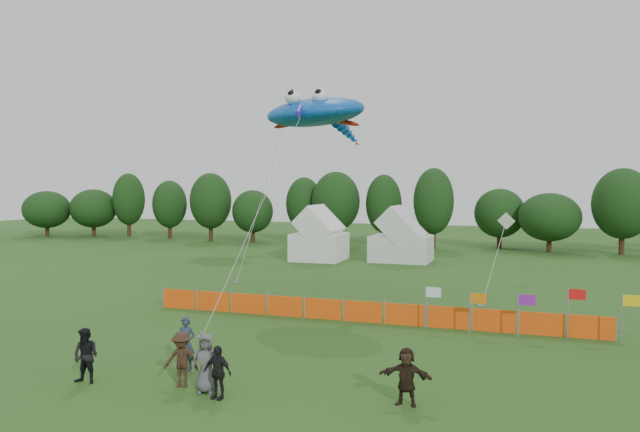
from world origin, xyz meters
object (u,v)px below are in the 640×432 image
(tent_left, at_px, (319,238))
(barrier_fence, at_px, (363,312))
(spectator_e, at_px, (206,363))
(spectator_d, at_px, (218,372))
(spectator_c, at_px, (181,359))
(spectator_a, at_px, (186,343))
(spectator_f, at_px, (406,376))
(tent_right, at_px, (401,240))
(stingray_kite, at_px, (318,114))
(spectator_b, at_px, (86,356))

(tent_left, xyz_separation_m, barrier_fence, (9.76, -21.94, -1.40))
(tent_left, xyz_separation_m, spectator_e, (7.69, -33.18, -0.97))
(spectator_d, distance_m, spectator_e, 0.74)
(tent_left, relative_size, spectator_c, 2.38)
(barrier_fence, bearing_deg, spectator_c, -105.61)
(spectator_d, bearing_deg, tent_left, 111.56)
(barrier_fence, relative_size, spectator_a, 11.59)
(spectator_c, xyz_separation_m, spectator_f, (7.19, 0.74, -0.04))
(tent_right, relative_size, spectator_a, 2.65)
(spectator_c, bearing_deg, tent_right, 81.72)
(spectator_a, distance_m, stingray_kite, 16.90)
(tent_right, bearing_deg, spectator_a, -91.69)
(spectator_a, relative_size, spectator_b, 1.04)
(spectator_d, bearing_deg, spectator_e, 155.75)
(spectator_b, xyz_separation_m, spectator_f, (10.36, 1.44, -0.05))
(spectator_a, xyz_separation_m, spectator_f, (8.03, -0.92, -0.09))
(spectator_b, bearing_deg, spectator_c, 10.28)
(spectator_d, bearing_deg, stingray_kite, 106.07)
(tent_right, relative_size, spectator_b, 2.75)
(tent_right, bearing_deg, spectator_f, -78.17)
(tent_left, relative_size, spectator_d, 2.60)
(barrier_fence, height_order, stingray_kite, stingray_kite)
(spectator_d, distance_m, stingray_kite, 19.02)
(barrier_fence, distance_m, spectator_a, 10.17)
(barrier_fence, bearing_deg, spectator_f, -68.24)
(barrier_fence, distance_m, spectator_f, 11.09)
(spectator_b, xyz_separation_m, spectator_c, (3.17, 0.71, -0.01))
(tent_right, bearing_deg, spectator_b, -95.36)
(spectator_d, relative_size, spectator_f, 0.96)
(barrier_fence, height_order, spectator_d, spectator_d)
(spectator_b, xyz_separation_m, spectator_e, (4.18, 0.50, 0.02))
(spectator_a, distance_m, spectator_d, 3.34)
(spectator_e, height_order, spectator_f, spectator_e)
(spectator_f, bearing_deg, spectator_a, 175.58)
(spectator_b, distance_m, spectator_c, 3.25)
(tent_right, height_order, spectator_d, tent_right)
(spectator_f, distance_m, stingray_kite, 19.43)
(tent_left, bearing_deg, spectator_c, -78.54)
(tent_left, bearing_deg, spectator_e, -76.95)
(tent_right, xyz_separation_m, spectator_c, (-0.13, -34.47, -0.89))
(spectator_e, xyz_separation_m, spectator_f, (6.18, 0.94, -0.08))
(tent_right, bearing_deg, spectator_c, -90.22)
(spectator_e, bearing_deg, tent_left, 87.34)
(tent_left, xyz_separation_m, stingray_kite, (5.91, -17.33, 8.55))
(spectator_c, distance_m, spectator_d, 1.73)
(tent_right, relative_size, spectator_c, 2.79)
(tent_left, relative_size, spectator_e, 2.29)
(tent_right, bearing_deg, stingray_kite, -92.74)
(spectator_c, bearing_deg, spectator_a, 108.70)
(spectator_a, relative_size, stingray_kite, 0.11)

